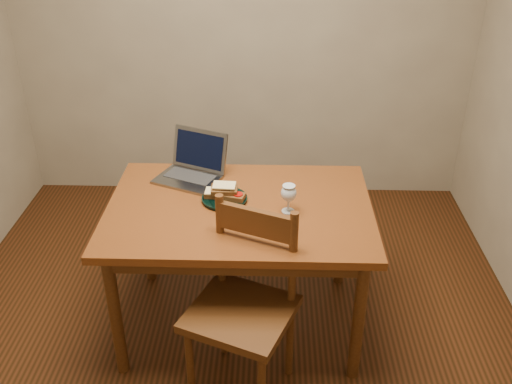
{
  "coord_description": "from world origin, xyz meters",
  "views": [
    {
      "loc": [
        0.21,
        -2.3,
        2.18
      ],
      "look_at": [
        0.13,
        0.13,
        0.8
      ],
      "focal_mm": 40.0,
      "sensor_mm": 36.0,
      "label": 1
    }
  ],
  "objects_px": {
    "table": "(240,221)",
    "laptop": "(193,165)",
    "chair": "(243,300)",
    "milk_glass": "(289,199)",
    "plate": "(225,199)"
  },
  "relations": [
    {
      "from": "laptop",
      "to": "milk_glass",
      "type": "bearing_deg",
      "value": -12.15
    },
    {
      "from": "table",
      "to": "laptop",
      "type": "distance_m",
      "value": 0.44
    },
    {
      "from": "laptop",
      "to": "chair",
      "type": "bearing_deg",
      "value": -44.54
    },
    {
      "from": "table",
      "to": "chair",
      "type": "relative_size",
      "value": 2.3
    },
    {
      "from": "table",
      "to": "milk_glass",
      "type": "bearing_deg",
      "value": -10.91
    },
    {
      "from": "milk_glass",
      "to": "plate",
      "type": "bearing_deg",
      "value": 163.29
    },
    {
      "from": "plate",
      "to": "milk_glass",
      "type": "relative_size",
      "value": 1.57
    },
    {
      "from": "table",
      "to": "chair",
      "type": "distance_m",
      "value": 0.45
    },
    {
      "from": "plate",
      "to": "laptop",
      "type": "relative_size",
      "value": 0.56
    },
    {
      "from": "chair",
      "to": "milk_glass",
      "type": "height_order",
      "value": "chair"
    },
    {
      "from": "chair",
      "to": "table",
      "type": "bearing_deg",
      "value": 117.29
    },
    {
      "from": "chair",
      "to": "plate",
      "type": "bearing_deg",
      "value": 125.79
    },
    {
      "from": "table",
      "to": "plate",
      "type": "distance_m",
      "value": 0.13
    },
    {
      "from": "milk_glass",
      "to": "table",
      "type": "bearing_deg",
      "value": 169.09
    },
    {
      "from": "plate",
      "to": "milk_glass",
      "type": "xyz_separation_m",
      "value": [
        0.31,
        -0.09,
        0.06
      ]
    }
  ]
}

